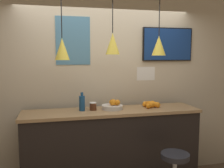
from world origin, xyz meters
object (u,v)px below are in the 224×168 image
at_px(mounted_tv, 168,44).
at_px(juice_bottle, 82,103).
at_px(fruit_bowl, 113,106).
at_px(spread_jar, 93,106).

bearing_deg(mounted_tv, juice_bottle, -167.92).
distance_m(juice_bottle, mounted_tv, 1.58).
height_order(fruit_bowl, juice_bottle, juice_bottle).
height_order(juice_bottle, mounted_tv, mounted_tv).
xyz_separation_m(fruit_bowl, spread_jar, (-0.27, 0.00, 0.00)).
relative_size(fruit_bowl, juice_bottle, 1.17).
height_order(fruit_bowl, mounted_tv, mounted_tv).
bearing_deg(mounted_tv, spread_jar, -166.49).
distance_m(fruit_bowl, juice_bottle, 0.42).
bearing_deg(spread_jar, fruit_bowl, -0.85).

